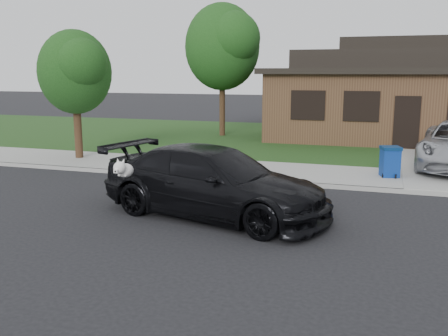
% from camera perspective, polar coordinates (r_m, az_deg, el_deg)
% --- Properties ---
extents(ground, '(120.00, 120.00, 0.00)m').
position_cam_1_polar(ground, '(11.36, 1.02, -5.56)').
color(ground, black).
rests_on(ground, ground).
extents(sidewalk, '(60.00, 3.00, 0.12)m').
position_cam_1_polar(sidewalk, '(16.06, 6.21, -0.50)').
color(sidewalk, gray).
rests_on(sidewalk, ground).
extents(curb, '(60.00, 0.12, 0.12)m').
position_cam_1_polar(curb, '(14.62, 5.01, -1.61)').
color(curb, gray).
rests_on(curb, ground).
extents(lawn, '(60.00, 13.00, 0.13)m').
position_cam_1_polar(lawn, '(23.84, 10.15, 3.14)').
color(lawn, '#193814').
rests_on(lawn, ground).
extents(sedan, '(5.77, 3.42, 1.57)m').
position_cam_1_polar(sedan, '(11.23, -1.16, -1.61)').
color(sedan, black).
rests_on(sedan, ground).
extents(recycling_bin, '(0.68, 0.68, 0.91)m').
position_cam_1_polar(recycling_bin, '(15.77, 18.45, 0.72)').
color(recycling_bin, navy).
rests_on(recycling_bin, sidewalk).
extents(house, '(12.60, 8.60, 4.65)m').
position_cam_1_polar(house, '(25.46, 19.97, 7.83)').
color(house, '#422B1C').
rests_on(house, ground).
extents(tree_0, '(3.78, 3.60, 6.34)m').
position_cam_1_polar(tree_0, '(24.51, 0.07, 13.86)').
color(tree_0, '#332114').
rests_on(tree_0, ground).
extents(tree_2, '(2.73, 2.60, 4.59)m').
position_cam_1_polar(tree_2, '(18.77, -16.55, 10.62)').
color(tree_2, '#332114').
rests_on(tree_2, ground).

